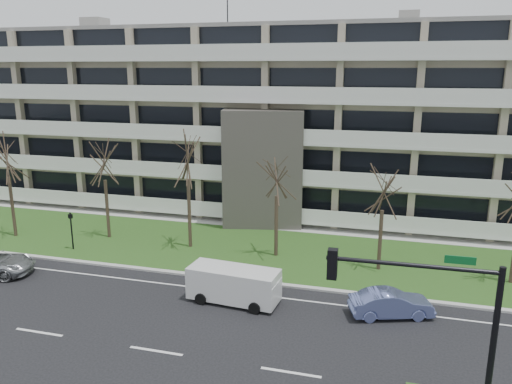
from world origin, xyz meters
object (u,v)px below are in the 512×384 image
(traffic_signal, at_px, (435,320))
(pedestrian_signal, at_px, (71,226))
(blue_sedan, at_px, (391,304))
(white_van, at_px, (235,282))

(traffic_signal, height_order, pedestrian_signal, traffic_signal)
(blue_sedan, relative_size, traffic_signal, 0.64)
(white_van, xyz_separation_m, pedestrian_signal, (-12.94, 4.47, 0.57))
(pedestrian_signal, bearing_deg, traffic_signal, -14.06)
(white_van, distance_m, traffic_signal, 12.21)
(blue_sedan, distance_m, traffic_signal, 8.83)
(blue_sedan, xyz_separation_m, white_van, (-7.95, -0.56, 0.44))
(blue_sedan, height_order, white_van, white_van)
(blue_sedan, distance_m, pedestrian_signal, 21.28)
(traffic_signal, distance_m, pedestrian_signal, 25.25)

